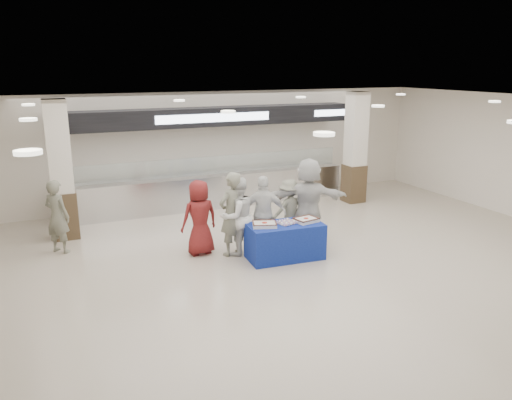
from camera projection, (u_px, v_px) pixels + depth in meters
name	position (u px, v px, depth m)	size (l,w,h in m)	color
ground	(304.00, 276.00, 9.57)	(14.00, 14.00, 0.00)	beige
serving_line	(211.00, 166.00, 14.04)	(8.70, 0.85, 2.80)	silver
column_left	(61.00, 174.00, 11.33)	(0.55, 0.55, 3.20)	#3B2B1B
column_right	(355.00, 150.00, 14.45)	(0.55, 0.55, 3.20)	#3B2B1B
display_table	(285.00, 241.00, 10.36)	(1.55, 0.78, 0.75)	navy
sheet_cake_left	(265.00, 224.00, 10.10)	(0.57, 0.51, 0.10)	silver
sheet_cake_right	(306.00, 220.00, 10.40)	(0.51, 0.43, 0.10)	silver
cupcake_tray	(287.00, 222.00, 10.28)	(0.40, 0.34, 0.06)	#A2A2A6
civilian_maroon	(200.00, 218.00, 10.51)	(0.79, 0.51, 1.61)	maroon
soldier_a	(232.00, 214.00, 10.43)	(0.66, 0.43, 1.80)	slate
chef_tall	(237.00, 216.00, 10.49)	(0.81, 0.63, 1.67)	white
chef_short	(264.00, 213.00, 10.74)	(0.97, 0.40, 1.65)	white
soldier_b	(289.00, 210.00, 11.44)	(0.91, 0.52, 1.41)	slate
civilian_white	(308.00, 200.00, 11.28)	(1.79, 0.57, 1.93)	silver
soldier_bg	(57.00, 216.00, 10.60)	(0.58, 0.38, 1.60)	slate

